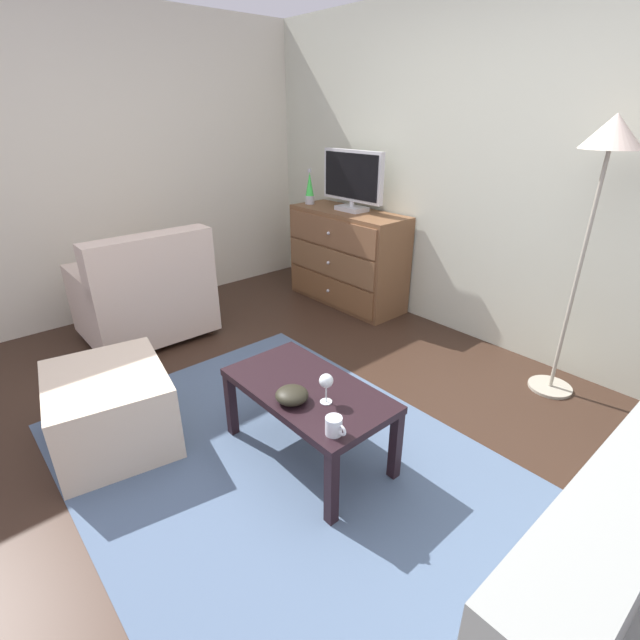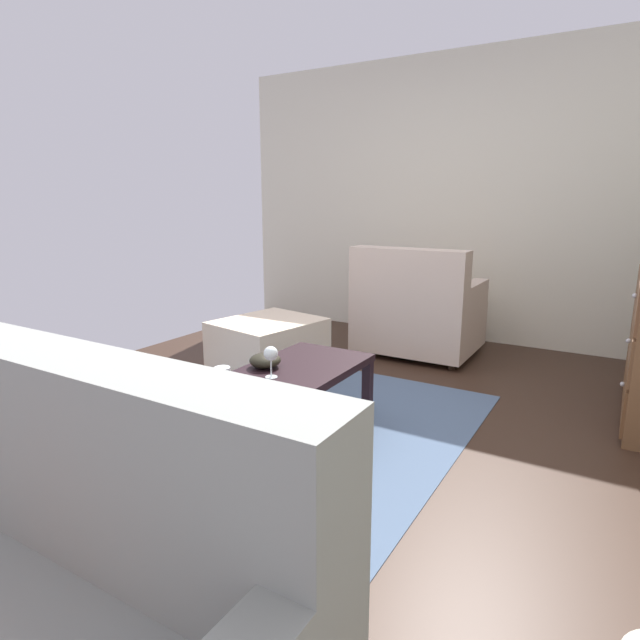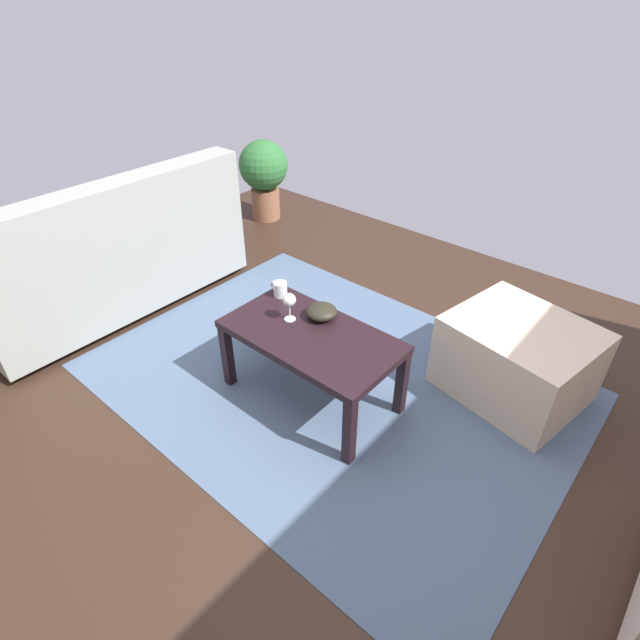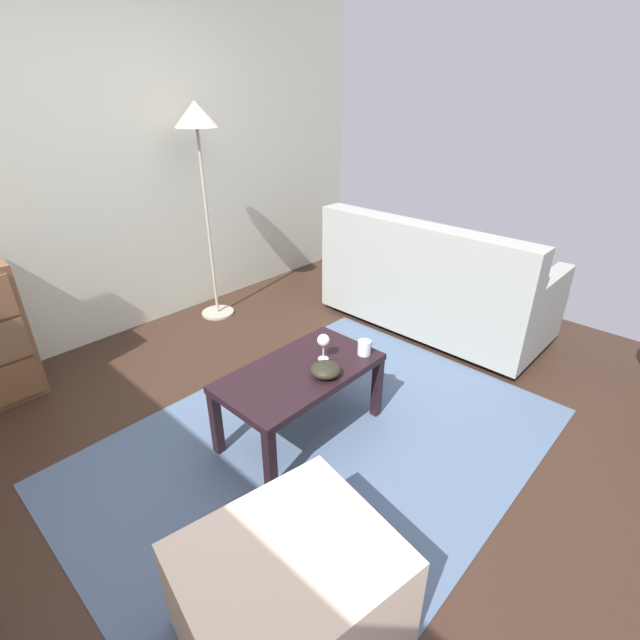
# 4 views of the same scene
# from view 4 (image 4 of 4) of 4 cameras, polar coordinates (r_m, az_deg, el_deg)

# --- Properties ---
(ground_plane) EXTENTS (5.57, 4.46, 0.05)m
(ground_plane) POSITION_cam_4_polar(r_m,az_deg,el_deg) (2.70, -5.82, -15.74)
(ground_plane) COLOR #342218
(wall_accent_rear) EXTENTS (5.57, 0.12, 2.55)m
(wall_accent_rear) POSITION_cam_4_polar(r_m,az_deg,el_deg) (3.78, -28.14, 16.01)
(wall_accent_rear) COLOR beige
(wall_accent_rear) RESTS_ON ground_plane
(area_rug) EXTENTS (2.60, 1.90, 0.01)m
(area_rug) POSITION_cam_4_polar(r_m,az_deg,el_deg) (2.68, 0.42, -15.23)
(area_rug) COLOR #4A5E79
(area_rug) RESTS_ON ground_plane
(coffee_table) EXTENTS (0.91, 0.50, 0.43)m
(coffee_table) POSITION_cam_4_polar(r_m,az_deg,el_deg) (2.54, -2.46, -7.29)
(coffee_table) COLOR black
(coffee_table) RESTS_ON ground_plane
(wine_glass) EXTENTS (0.07, 0.07, 0.16)m
(wine_glass) POSITION_cam_4_polar(r_m,az_deg,el_deg) (2.53, 0.43, -2.66)
(wine_glass) COLOR silver
(wine_glass) RESTS_ON coffee_table
(mug) EXTENTS (0.11, 0.08, 0.09)m
(mug) POSITION_cam_4_polar(r_m,az_deg,el_deg) (2.63, 5.60, -3.43)
(mug) COLOR silver
(mug) RESTS_ON coffee_table
(bowl_decorative) EXTENTS (0.16, 0.16, 0.07)m
(bowl_decorative) POSITION_cam_4_polar(r_m,az_deg,el_deg) (2.43, 0.70, -6.23)
(bowl_decorative) COLOR black
(bowl_decorative) RESTS_ON coffee_table
(couch_large) EXTENTS (0.85, 1.78, 0.93)m
(couch_large) POSITION_cam_4_polar(r_m,az_deg,el_deg) (3.83, 13.81, 4.04)
(couch_large) COLOR #332319
(couch_large) RESTS_ON ground_plane
(ottoman) EXTENTS (0.80, 0.72, 0.44)m
(ottoman) POSITION_cam_4_polar(r_m,az_deg,el_deg) (1.87, -3.79, -31.05)
(ottoman) COLOR beige
(ottoman) RESTS_ON ground_plane
(standing_lamp) EXTENTS (0.32, 0.32, 1.72)m
(standing_lamp) POSITION_cam_4_polar(r_m,az_deg,el_deg) (3.79, -14.99, 21.22)
(standing_lamp) COLOR #A59E8C
(standing_lamp) RESTS_ON ground_plane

